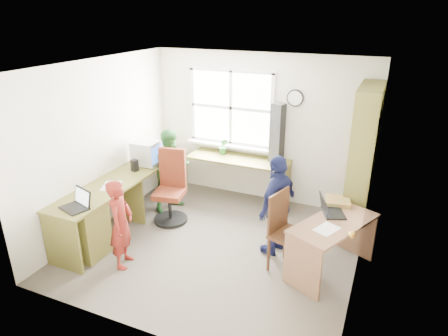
% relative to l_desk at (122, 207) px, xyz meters
% --- Properties ---
extents(room, '(3.64, 3.44, 2.44)m').
position_rel_l_desk_xyz_m(room, '(1.32, 0.38, 0.76)').
color(room, '#484138').
rests_on(room, ground).
extents(l_desk, '(2.38, 2.95, 0.75)m').
position_rel_l_desk_xyz_m(l_desk, '(0.00, 0.00, 0.00)').
color(l_desk, brown).
rests_on(l_desk, ground).
extents(right_desk, '(0.98, 1.29, 0.68)m').
position_rel_l_desk_xyz_m(right_desk, '(2.80, 0.34, 0.04)').
color(right_desk, brown).
rests_on(right_desk, ground).
extents(bookshelf, '(0.30, 1.02, 2.10)m').
position_rel_l_desk_xyz_m(bookshelf, '(2.96, 1.47, 0.55)').
color(bookshelf, brown).
rests_on(bookshelf, ground).
extents(swivel_chair, '(0.60, 0.60, 1.10)m').
position_rel_l_desk_xyz_m(swivel_chair, '(0.37, 0.70, 0.02)').
color(swivel_chair, black).
rests_on(swivel_chair, ground).
extents(wooden_chair, '(0.54, 0.54, 1.00)m').
position_rel_l_desk_xyz_m(wooden_chair, '(2.27, 0.19, 0.09)').
color(wooden_chair, '#422616').
rests_on(wooden_chair, ground).
extents(crt_monitor, '(0.39, 0.34, 0.37)m').
position_rel_l_desk_xyz_m(crt_monitor, '(-0.15, 0.88, 0.48)').
color(crt_monitor, silver).
rests_on(crt_monitor, l_desk).
extents(laptop_left, '(0.40, 0.36, 0.23)m').
position_rel_l_desk_xyz_m(laptop_left, '(-0.11, -0.67, 0.35)').
color(laptop_left, black).
rests_on(laptop_left, l_desk).
extents(laptop_right, '(0.39, 0.42, 0.23)m').
position_rel_l_desk_xyz_m(laptop_right, '(2.71, 0.53, 0.28)').
color(laptop_right, black).
rests_on(laptop_right, right_desk).
extents(speaker_a, '(0.11, 0.11, 0.18)m').
position_rel_l_desk_xyz_m(speaker_a, '(-0.16, 0.58, 0.38)').
color(speaker_a, black).
rests_on(speaker_a, l_desk).
extents(speaker_b, '(0.12, 0.12, 0.20)m').
position_rel_l_desk_xyz_m(speaker_b, '(-0.17, 1.12, 0.39)').
color(speaker_b, black).
rests_on(speaker_b, l_desk).
extents(cd_tower, '(0.22, 0.21, 0.93)m').
position_rel_l_desk_xyz_m(cd_tower, '(1.65, 1.80, 0.76)').
color(cd_tower, black).
rests_on(cd_tower, l_desk).
extents(game_box, '(0.36, 0.36, 0.06)m').
position_rel_l_desk_xyz_m(game_box, '(2.76, 0.85, 0.25)').
color(game_box, red).
rests_on(game_box, right_desk).
extents(paper_a, '(0.34, 0.39, 0.00)m').
position_rel_l_desk_xyz_m(paper_a, '(-0.14, 0.00, 0.30)').
color(paper_a, silver).
rests_on(paper_a, l_desk).
extents(paper_b, '(0.31, 0.35, 0.00)m').
position_rel_l_desk_xyz_m(paper_b, '(2.75, 0.14, 0.22)').
color(paper_b, silver).
rests_on(paper_b, right_desk).
extents(potted_plant, '(0.18, 0.16, 0.28)m').
position_rel_l_desk_xyz_m(potted_plant, '(0.76, 1.77, 0.43)').
color(potted_plant, '#2E7430').
rests_on(potted_plant, l_desk).
extents(person_red, '(0.38, 0.48, 1.15)m').
position_rel_l_desk_xyz_m(person_red, '(0.41, -0.55, 0.12)').
color(person_red, maroon).
rests_on(person_red, ground).
extents(person_green, '(0.68, 0.77, 1.31)m').
position_rel_l_desk_xyz_m(person_green, '(0.21, 1.03, 0.20)').
color(person_green, '#29672A').
rests_on(person_green, ground).
extents(person_navy, '(0.50, 0.84, 1.35)m').
position_rel_l_desk_xyz_m(person_navy, '(2.06, 0.50, 0.22)').
color(person_navy, '#161B46').
rests_on(person_navy, ground).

